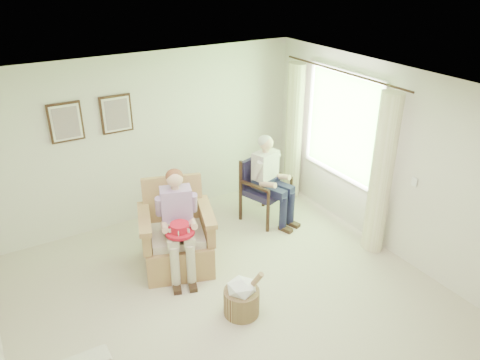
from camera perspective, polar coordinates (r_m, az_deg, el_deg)
The scene contains 15 objects.
floor at distance 5.77m, azimuth 0.13°, elevation -15.91°, with size 5.50×5.50×0.00m, color beige.
back_wall at distance 7.26m, azimuth -11.11°, elevation 4.92°, with size 5.00×0.04×2.60m, color silver.
right_wall at distance 6.50m, azimuth 19.42°, elevation 1.30°, with size 0.04×5.50×2.60m, color silver.
ceiling at distance 4.47m, azimuth 0.16°, elevation 9.72°, with size 5.00×5.50×0.02m, color white.
window at distance 7.13m, azimuth 12.37°, elevation 6.83°, with size 0.13×2.50×1.63m.
curtain_left at distance 6.57m, azimuth 16.84°, elevation 0.50°, with size 0.34×0.34×2.30m, color beige.
curtain_right at distance 7.89m, azimuth 6.58°, elevation 5.79°, with size 0.34×0.34×2.30m, color beige.
framed_print_left at distance 6.81m, azimuth -20.46°, elevation 6.60°, with size 0.45×0.05×0.55m.
framed_print_right at distance 6.95m, azimuth -14.82°, elevation 7.77°, with size 0.45×0.05×0.55m.
wicker_armchair at distance 6.38m, azimuth -7.76°, elevation -7.38°, with size 0.91×0.90×1.16m.
wood_armchair at distance 7.38m, azimuth 2.81°, elevation -0.70°, with size 0.64×0.60×0.99m.
person_wicker at distance 6.01m, azimuth -7.44°, elevation -4.35°, with size 0.40×0.63×1.41m.
person_dark at distance 7.14m, azimuth 3.58°, elevation 0.72°, with size 0.40×0.63×1.37m.
red_hat at distance 5.88m, azimuth -7.35°, elevation -6.03°, with size 0.37×0.37×0.14m.
hatbox at distance 5.62m, azimuth 0.22°, elevation -14.02°, with size 0.52×0.52×0.62m.
Camera 1 is at (-2.21, -3.68, 3.85)m, focal length 35.00 mm.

